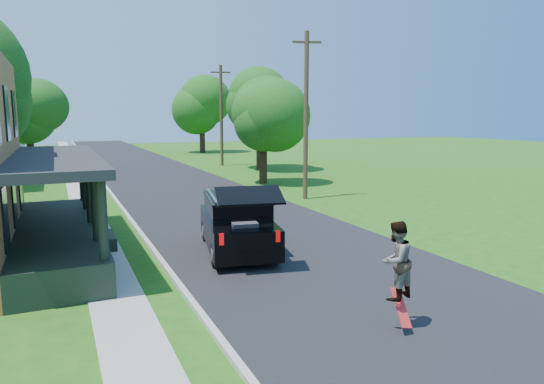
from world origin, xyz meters
name	(u,v)px	position (x,y,z in m)	size (l,w,h in m)	color
ground	(340,280)	(0.00, 0.00, 0.00)	(140.00, 140.00, 0.00)	#195711
street	(173,185)	(0.00, 20.00, 0.00)	(8.00, 120.00, 0.02)	black
curb	(107,188)	(-4.05, 20.00, 0.00)	(0.15, 120.00, 0.12)	#A7A7A2
sidewalk	(79,190)	(-5.60, 20.00, 0.00)	(1.30, 120.00, 0.03)	gray
black_suv	(237,223)	(-1.52, 3.80, 0.91)	(2.86, 5.40, 2.39)	black
skateboarder	(396,261)	(-0.60, -3.00, 1.46)	(0.94, 0.84, 1.61)	black
skateboard	(401,309)	(-0.50, -3.09, 0.45)	(0.38, 0.64, 0.68)	#B7110F
tree_left_far	(27,108)	(-8.43, 29.29, 4.91)	(5.59, 5.66, 7.56)	black
tree_right_near	(262,114)	(5.48, 18.23, 4.47)	(5.48, 5.71, 6.84)	black
tree_right_mid	(259,96)	(8.55, 26.19, 5.97)	(7.38, 7.53, 9.18)	black
tree_right_far	(201,103)	(9.38, 46.07, 5.88)	(6.70, 6.79, 9.03)	black
utility_pole_near	(306,114)	(5.19, 11.79, 4.42)	(1.43, 0.56, 8.57)	#43321F
utility_pole_far	(221,114)	(6.67, 30.26, 4.49)	(1.67, 0.52, 8.69)	#43321F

